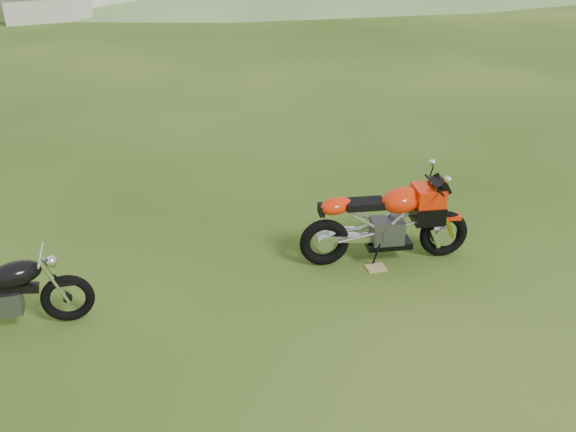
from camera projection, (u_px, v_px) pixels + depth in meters
ground at (326, 288)px, 7.02m from camera, size 120.00×120.00×0.00m
sport_motorcycle at (386, 216)px, 7.31m from camera, size 1.94×1.15×1.14m
plywood_board at (376, 268)px, 7.38m from camera, size 0.26×0.23×0.02m
vintage_moto_a at (2, 292)px, 6.17m from camera, size 1.67×0.81×0.86m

